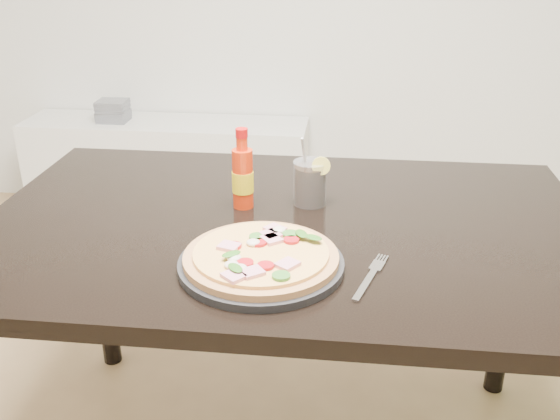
# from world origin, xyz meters

# --- Properties ---
(dining_table) EXTENTS (1.40, 0.90, 0.75)m
(dining_table) POSITION_xyz_m (-0.03, 0.47, 0.67)
(dining_table) COLOR black
(dining_table) RESTS_ON ground
(plate) EXTENTS (0.33, 0.33, 0.02)m
(plate) POSITION_xyz_m (-0.06, 0.25, 0.76)
(plate) COLOR black
(plate) RESTS_ON dining_table
(pizza) EXTENTS (0.31, 0.31, 0.03)m
(pizza) POSITION_xyz_m (-0.06, 0.25, 0.78)
(pizza) COLOR tan
(pizza) RESTS_ON plate
(hot_sauce_bottle) EXTENTS (0.05, 0.05, 0.20)m
(hot_sauce_bottle) POSITION_xyz_m (-0.14, 0.54, 0.83)
(hot_sauce_bottle) COLOR red
(hot_sauce_bottle) RESTS_ON dining_table
(cola_cup) EXTENTS (0.09, 0.08, 0.17)m
(cola_cup) POSITION_xyz_m (0.01, 0.58, 0.80)
(cola_cup) COLOR black
(cola_cup) RESTS_ON dining_table
(fork) EXTENTS (0.07, 0.18, 0.00)m
(fork) POSITION_xyz_m (0.16, 0.24, 0.75)
(fork) COLOR silver
(fork) RESTS_ON dining_table
(media_console) EXTENTS (1.40, 0.34, 0.50)m
(media_console) POSITION_xyz_m (-0.80, 2.07, 0.25)
(media_console) COLOR white
(media_console) RESTS_ON ground
(cd_stack) EXTENTS (0.14, 0.12, 0.10)m
(cd_stack) POSITION_xyz_m (-1.05, 2.05, 0.55)
(cd_stack) COLOR slate
(cd_stack) RESTS_ON media_console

